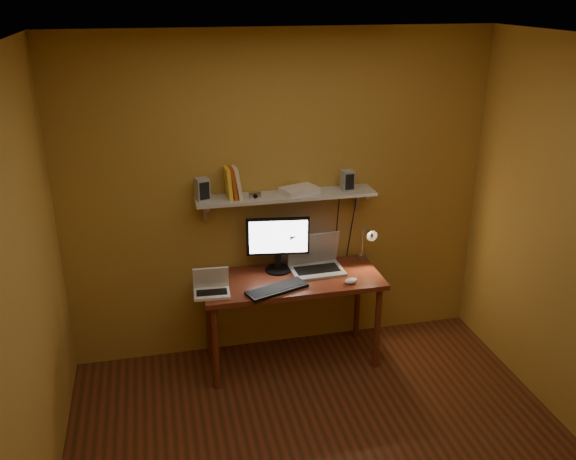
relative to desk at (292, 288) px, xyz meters
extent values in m
cube|color=silver|center=(-0.02, -1.28, 1.95)|extent=(3.40, 3.20, 0.02)
cube|color=#A38332|center=(-0.02, 0.33, 0.64)|extent=(3.40, 0.02, 2.60)
cube|color=#A38332|center=(-1.73, -1.28, 0.64)|extent=(0.02, 3.20, 2.60)
cube|color=maroon|center=(0.00, 0.00, 0.07)|extent=(1.40, 0.60, 0.04)
cylinder|color=maroon|center=(-0.64, -0.24, -0.31)|extent=(0.05, 0.05, 0.71)
cylinder|color=maroon|center=(0.64, -0.24, -0.31)|extent=(0.05, 0.05, 0.71)
cylinder|color=maroon|center=(-0.64, 0.24, -0.31)|extent=(0.05, 0.05, 0.71)
cylinder|color=maroon|center=(0.64, 0.24, -0.31)|extent=(0.05, 0.05, 0.71)
cube|color=silver|center=(0.00, 0.19, 0.70)|extent=(1.40, 0.25, 0.02)
cube|color=silver|center=(-0.62, 0.30, 0.60)|extent=(0.03, 0.03, 0.18)
cube|color=silver|center=(0.62, 0.30, 0.60)|extent=(0.03, 0.03, 0.18)
cylinder|color=black|center=(-0.08, 0.16, 0.09)|extent=(0.24, 0.24, 0.02)
cube|color=black|center=(-0.08, 0.16, 0.17)|extent=(0.05, 0.04, 0.15)
cube|color=black|center=(-0.08, 0.16, 0.38)|extent=(0.49, 0.09, 0.30)
cube|color=white|center=(-0.08, 0.14, 0.38)|extent=(0.45, 0.07, 0.27)
cube|color=#999CA1|center=(0.22, 0.07, 0.10)|extent=(0.42, 0.30, 0.02)
cube|color=black|center=(0.22, 0.07, 0.11)|extent=(0.36, 0.17, 0.00)
cube|color=#999CA1|center=(0.22, 0.17, 0.24)|extent=(0.41, 0.11, 0.28)
cube|color=#141441|center=(0.22, 0.17, 0.24)|extent=(0.36, 0.08, 0.24)
cube|color=white|center=(-0.64, -0.14, 0.10)|extent=(0.27, 0.20, 0.02)
cube|color=black|center=(-0.64, -0.14, 0.11)|extent=(0.23, 0.11, 0.00)
cube|color=white|center=(-0.63, -0.07, 0.19)|extent=(0.27, 0.08, 0.18)
cube|color=black|center=(-0.63, -0.07, 0.19)|extent=(0.23, 0.06, 0.15)
cube|color=black|center=(-0.16, -0.19, 0.10)|extent=(0.50, 0.31, 0.03)
ellipsoid|color=white|center=(0.42, -0.19, 0.11)|extent=(0.12, 0.10, 0.04)
cube|color=silver|center=(0.66, 0.24, 0.08)|extent=(0.05, 0.06, 0.08)
cylinder|color=silver|center=(0.66, 0.24, 0.23)|extent=(0.02, 0.02, 0.28)
cylinder|color=silver|center=(0.66, 0.16, 0.37)|extent=(0.01, 0.16, 0.01)
cone|color=silver|center=(0.66, 0.08, 0.37)|extent=(0.09, 0.09, 0.09)
sphere|color=#FFE0A5|center=(0.66, 0.06, 0.37)|extent=(0.04, 0.04, 0.04)
cube|color=#999CA1|center=(-0.64, 0.20, 0.79)|extent=(0.11, 0.11, 0.17)
cube|color=#999CA1|center=(0.49, 0.19, 0.79)|extent=(0.10, 0.10, 0.16)
cube|color=yellow|center=(-0.44, 0.20, 0.83)|extent=(0.05, 0.16, 0.24)
cube|color=#AD4111|center=(-0.41, 0.20, 0.83)|extent=(0.06, 0.16, 0.24)
cube|color=beige|center=(-0.38, 0.20, 0.83)|extent=(0.07, 0.16, 0.24)
cube|color=silver|center=(-0.25, 0.14, 0.74)|extent=(0.09, 0.03, 0.05)
cylinder|color=black|center=(-0.25, 0.12, 0.74)|extent=(0.03, 0.02, 0.03)
cube|color=white|center=(0.11, 0.20, 0.73)|extent=(0.32, 0.26, 0.05)
camera|label=1|loc=(-0.98, -4.15, 2.20)|focal=38.00mm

